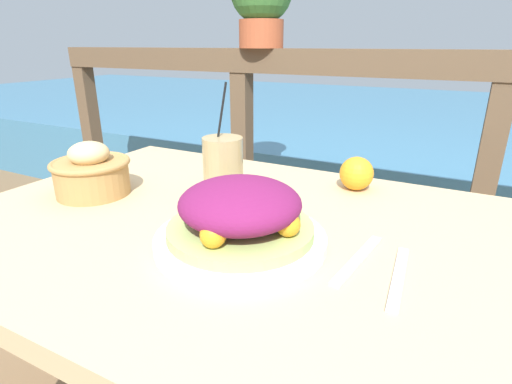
{
  "coord_description": "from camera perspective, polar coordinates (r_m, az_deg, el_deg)",
  "views": [
    {
      "loc": [
        0.36,
        -0.61,
        1.05
      ],
      "look_at": [
        0.03,
        0.02,
        0.78
      ],
      "focal_mm": 28.0,
      "sensor_mm": 36.0,
      "label": 1
    }
  ],
  "objects": [
    {
      "name": "orange_near_basket",
      "position": [
        0.96,
        14.16,
        2.59
      ],
      "size": [
        0.08,
        0.08,
        0.08
      ],
      "color": "orange",
      "rests_on": "patio_table"
    },
    {
      "name": "knife",
      "position": [
        0.64,
        19.69,
        -11.32
      ],
      "size": [
        0.03,
        0.18,
        0.0
      ],
      "color": "silver",
      "rests_on": "patio_table"
    },
    {
      "name": "railing_fence",
      "position": [
        1.52,
        13.31,
        8.22
      ],
      "size": [
        2.8,
        0.08,
        1.03
      ],
      "color": "brown",
      "rests_on": "ground_plane"
    },
    {
      "name": "fork",
      "position": [
        0.66,
        14.32,
        -9.31
      ],
      "size": [
        0.04,
        0.18,
        0.0
      ],
      "color": "silver",
      "rests_on": "patio_table"
    },
    {
      "name": "drink_glass",
      "position": [
        0.88,
        -4.72,
        3.47
      ],
      "size": [
        0.09,
        0.09,
        0.25
      ],
      "color": "tan",
      "rests_on": "patio_table"
    },
    {
      "name": "sea_backdrop",
      "position": [
        4.04,
        22.01,
        7.38
      ],
      "size": [
        12.0,
        4.0,
        0.46
      ],
      "color": "teal",
      "rests_on": "ground_plane"
    },
    {
      "name": "bread_basket",
      "position": [
        0.97,
        -22.45,
        2.63
      ],
      "size": [
        0.17,
        0.17,
        0.12
      ],
      "color": "#AD7F47",
      "rests_on": "patio_table"
    },
    {
      "name": "patio_table",
      "position": [
        0.82,
        -2.88,
        -10.49
      ],
      "size": [
        1.13,
        0.79,
        0.72
      ],
      "color": "tan",
      "rests_on": "ground_plane"
    },
    {
      "name": "salad_plate",
      "position": [
        0.67,
        -2.27,
        -3.79
      ],
      "size": [
        0.29,
        0.29,
        0.12
      ],
      "color": "white",
      "rests_on": "patio_table"
    }
  ]
}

